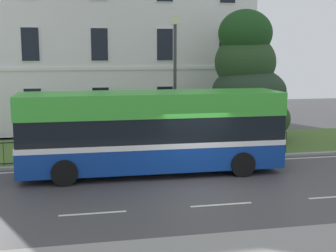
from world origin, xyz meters
TOP-DOWN VIEW (x-y plane):
  - ground_plane at (0.00, 1.22)m, footprint 60.00×56.00m
  - georgian_townhouse at (-2.93, 16.33)m, footprint 18.63×11.03m
  - iron_verge_railing at (-2.93, 4.40)m, footprint 16.20×0.04m
  - evergreen_tree at (4.58, 7.88)m, footprint 4.22×4.18m
  - single_decker_bus at (-1.47, 2.44)m, footprint 10.22×2.67m
  - street_lamp_post at (-0.02, 4.86)m, footprint 0.36×0.24m
  - litter_bin at (1.74, 5.03)m, footprint 0.45×0.45m

SIDE VIEW (x-z plane):
  - ground_plane at x=0.00m, z-range -0.10..0.08m
  - iron_verge_railing at x=-2.93m, z-range 0.14..1.11m
  - litter_bin at x=1.74m, z-range 0.12..1.25m
  - single_decker_bus at x=-1.47m, z-range 0.08..3.30m
  - evergreen_tree at x=4.58m, z-range -0.47..6.46m
  - street_lamp_post at x=-0.02m, z-range 0.60..6.76m
  - georgian_townhouse at x=-2.93m, z-range 0.15..12.77m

